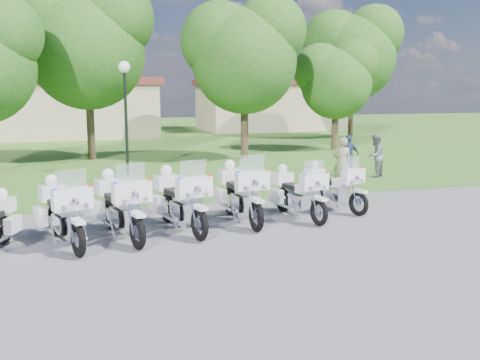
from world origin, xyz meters
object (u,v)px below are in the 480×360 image
object	(u,v)px
motorcycle_3	(180,199)
motorcycle_5	(297,192)
bystander_a	(342,163)
bystander_b	(375,156)
lamp_post	(125,90)
motorcycle_6	(332,186)
motorcycle_4	(240,192)
motorcycle_1	(62,211)
motorcycle_2	(120,205)
bystander_c	(349,156)

from	to	relation	value
motorcycle_3	motorcycle_5	world-z (taller)	motorcycle_3
bystander_a	bystander_b	world-z (taller)	bystander_a
motorcycle_3	lamp_post	distance (m)	9.12
lamp_post	bystander_b	bearing A→B (deg)	-20.58
motorcycle_3	motorcycle_5	bearing A→B (deg)	173.74
motorcycle_6	bystander_b	distance (m)	6.07
bystander_b	lamp_post	bearing A→B (deg)	-54.76
motorcycle_4	lamp_post	size ratio (longest dim) A/B	0.61
motorcycle_3	lamp_post	xyz separation A→B (m)	(-0.38, 8.75, 2.53)
motorcycle_1	motorcycle_2	size ratio (longest dim) A/B	0.96
bystander_a	bystander_b	size ratio (longest dim) A/B	1.06
motorcycle_3	bystander_b	world-z (taller)	motorcycle_3
motorcycle_4	bystander_c	distance (m)	8.30
bystander_a	motorcycle_1	bearing A→B (deg)	42.95
motorcycle_6	bystander_c	bearing A→B (deg)	-141.04
motorcycle_2	motorcycle_3	xyz separation A→B (m)	(1.40, 0.25, -0.01)
motorcycle_5	bystander_c	distance (m)	7.29
motorcycle_2	motorcycle_3	world-z (taller)	motorcycle_2
motorcycle_2	motorcycle_3	distance (m)	1.43
bystander_c	bystander_a	bearing A→B (deg)	50.62
motorcycle_3	lamp_post	bearing A→B (deg)	-99.74
motorcycle_2	bystander_c	size ratio (longest dim) A/B	1.67
motorcycle_1	lamp_post	bearing A→B (deg)	-119.51
motorcycle_2	motorcycle_6	bearing A→B (deg)	177.87
motorcycle_2	bystander_c	xyz separation A→B (m)	(9.13, 6.25, 0.04)
motorcycle_6	motorcycle_1	bearing A→B (deg)	-7.28
lamp_post	bystander_b	size ratio (longest dim) A/B	2.67
motorcycle_5	motorcycle_6	distance (m)	1.43
motorcycle_2	bystander_a	world-z (taller)	motorcycle_2
motorcycle_3	motorcycle_6	bearing A→B (deg)	179.33
motorcycle_5	lamp_post	distance (m)	9.50
motorcycle_1	motorcycle_4	world-z (taller)	motorcycle_4
motorcycle_3	bystander_a	bearing A→B (deg)	-161.48
motorcycle_4	bystander_a	bearing A→B (deg)	-146.87
motorcycle_3	motorcycle_4	bearing A→B (deg)	-178.95
lamp_post	motorcycle_6	bearing A→B (deg)	-58.32
lamp_post	bystander_a	world-z (taller)	lamp_post
motorcycle_5	lamp_post	bearing A→B (deg)	-76.81
motorcycle_4	lamp_post	bearing A→B (deg)	-79.25
bystander_a	motorcycle_2	bearing A→B (deg)	45.11
motorcycle_4	bystander_b	bearing A→B (deg)	-146.64
motorcycle_5	motorcycle_6	size ratio (longest dim) A/B	1.06
motorcycle_1	motorcycle_6	distance (m)	7.22
motorcycle_2	bystander_a	bearing A→B (deg)	-165.96
motorcycle_1	bystander_c	distance (m)	12.21
bystander_b	bystander_c	distance (m)	1.00
motorcycle_2	bystander_b	xyz separation A→B (m)	(9.93, 5.66, 0.07)
motorcycle_2	motorcycle_6	xyz separation A→B (m)	(5.86, 1.17, -0.09)
bystander_a	motorcycle_3	bearing A→B (deg)	48.44
lamp_post	bystander_c	distance (m)	8.91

